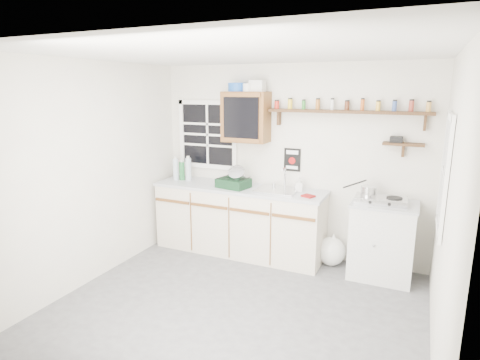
# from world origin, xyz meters

# --- Properties ---
(room) EXTENTS (3.64, 3.24, 2.54)m
(room) POSITION_xyz_m (0.00, 0.00, 1.25)
(room) COLOR #4B4B4E
(room) RESTS_ON ground
(main_cabinet) EXTENTS (2.31, 0.63, 0.92)m
(main_cabinet) POSITION_xyz_m (-0.58, 1.30, 0.46)
(main_cabinet) COLOR beige
(main_cabinet) RESTS_ON floor
(right_cabinet) EXTENTS (0.73, 0.57, 0.91)m
(right_cabinet) POSITION_xyz_m (1.25, 1.32, 0.46)
(right_cabinet) COLOR beige
(right_cabinet) RESTS_ON floor
(sink) EXTENTS (0.52, 0.44, 0.29)m
(sink) POSITION_xyz_m (-0.05, 1.30, 0.93)
(sink) COLOR #B8B9BD
(sink) RESTS_ON main_cabinet
(upper_cabinet) EXTENTS (0.60, 0.32, 0.65)m
(upper_cabinet) POSITION_xyz_m (-0.55, 1.44, 1.82)
(upper_cabinet) COLOR #603018
(upper_cabinet) RESTS_ON wall_back
(upper_cabinet_clutter) EXTENTS (0.49, 0.24, 0.14)m
(upper_cabinet_clutter) POSITION_xyz_m (-0.56, 1.44, 2.21)
(upper_cabinet_clutter) COLOR #1849A0
(upper_cabinet_clutter) RESTS_ON upper_cabinet
(spice_shelf) EXTENTS (1.91, 0.18, 0.35)m
(spice_shelf) POSITION_xyz_m (0.72, 1.51, 1.93)
(spice_shelf) COLOR black
(spice_shelf) RESTS_ON wall_back
(secondary_shelf) EXTENTS (0.45, 0.16, 0.24)m
(secondary_shelf) POSITION_xyz_m (1.36, 1.52, 1.58)
(secondary_shelf) COLOR black
(secondary_shelf) RESTS_ON wall_back
(warning_sign) EXTENTS (0.22, 0.02, 0.30)m
(warning_sign) POSITION_xyz_m (0.05, 1.59, 1.28)
(warning_sign) COLOR black
(warning_sign) RESTS_ON wall_back
(window_back) EXTENTS (0.93, 0.03, 0.98)m
(window_back) POSITION_xyz_m (-1.20, 1.59, 1.55)
(window_back) COLOR black
(window_back) RESTS_ON wall_back
(window_right) EXTENTS (0.03, 0.78, 1.08)m
(window_right) POSITION_xyz_m (1.79, 0.55, 1.45)
(window_right) COLOR black
(window_right) RESTS_ON wall_back
(water_bottles) EXTENTS (0.26, 0.13, 0.35)m
(water_bottles) POSITION_xyz_m (-1.47, 1.32, 1.07)
(water_bottles) COLOR #A5B7C2
(water_bottles) RESTS_ON main_cabinet
(dish_rack) EXTENTS (0.44, 0.36, 0.30)m
(dish_rack) POSITION_xyz_m (-0.62, 1.23, 1.02)
(dish_rack) COLOR black
(dish_rack) RESTS_ON main_cabinet
(soap_bottle) EXTENTS (0.10, 0.10, 0.18)m
(soap_bottle) POSITION_xyz_m (0.21, 1.39, 1.01)
(soap_bottle) COLOR silver
(soap_bottle) RESTS_ON main_cabinet
(rag) EXTENTS (0.17, 0.16, 0.02)m
(rag) POSITION_xyz_m (0.39, 1.18, 0.93)
(rag) COLOR maroon
(rag) RESTS_ON main_cabinet
(hotplate) EXTENTS (0.58, 0.33, 0.08)m
(hotplate) POSITION_xyz_m (1.20, 1.31, 0.95)
(hotplate) COLOR #B8B9BD
(hotplate) RESTS_ON right_cabinet
(saucepan) EXTENTS (0.42, 0.28, 0.19)m
(saucepan) POSITION_xyz_m (1.06, 1.31, 1.04)
(saucepan) COLOR #B8B9BD
(saucepan) RESTS_ON hotplate
(trash_bag) EXTENTS (0.39, 0.35, 0.44)m
(trash_bag) POSITION_xyz_m (0.66, 1.40, 0.19)
(trash_bag) COLOR silver
(trash_bag) RESTS_ON floor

